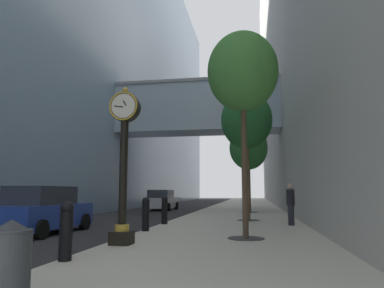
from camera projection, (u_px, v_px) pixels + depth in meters
name	position (u px, v px, depth m)	size (l,w,h in m)	color
ground_plane	(203.00, 211.00, 28.35)	(110.00, 110.00, 0.00)	#262628
sidewalk_right	(243.00, 208.00, 30.77)	(6.21, 80.00, 0.14)	beige
building_block_left	(96.00, 41.00, 35.26)	(22.13, 80.00, 32.87)	#758EA8
street_clock	(124.00, 156.00, 9.76)	(0.84, 0.55, 4.33)	black
bollard_second	(66.00, 229.00, 7.30)	(0.28, 0.28, 1.20)	black
bollard_fourth	(146.00, 213.00, 12.72)	(0.28, 0.28, 1.20)	black
bollard_fifth	(165.00, 209.00, 15.43)	(0.28, 0.28, 1.20)	black
street_tree_near	(243.00, 73.00, 11.30)	(2.24, 2.24, 6.49)	#333335
street_tree_mid_near	(247.00, 121.00, 17.90)	(2.56, 2.56, 6.45)	#333335
street_tree_mid_far	(248.00, 148.00, 24.44)	(2.61, 2.61, 5.88)	#333335
trash_bin	(9.00, 261.00, 4.47)	(0.53, 0.53, 1.05)	#383D42
pedestrian_walking	(291.00, 203.00, 14.91)	(0.42, 0.50, 1.74)	#23232D
car_blue_near	(44.00, 211.00, 13.12)	(1.95, 4.46, 1.73)	navy
car_silver_mid	(161.00, 200.00, 29.37)	(2.15, 4.19, 1.66)	#B7BABF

